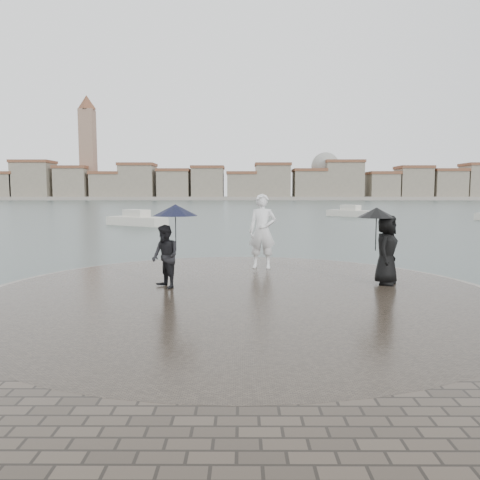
{
  "coord_description": "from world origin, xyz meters",
  "views": [
    {
      "loc": [
        0.04,
        -7.34,
        2.69
      ],
      "look_at": [
        0.0,
        4.8,
        1.45
      ],
      "focal_mm": 35.0,
      "sensor_mm": 36.0,
      "label": 1
    }
  ],
  "objects": [
    {
      "name": "visitor_right",
      "position": [
        3.65,
        4.41,
        1.45
      ],
      "size": [
        1.19,
        1.1,
        1.95
      ],
      "color": "black",
      "rests_on": "quay_tip"
    },
    {
      "name": "boats",
      "position": [
        9.53,
        37.45,
        0.38
      ],
      "size": [
        38.21,
        19.15,
        1.5
      ],
      "color": "beige",
      "rests_on": "ground"
    },
    {
      "name": "far_skyline",
      "position": [
        -6.29,
        160.71,
        5.61
      ],
      "size": [
        260.0,
        20.0,
        37.0
      ],
      "color": "gray",
      "rests_on": "ground"
    },
    {
      "name": "quay_tip",
      "position": [
        0.0,
        3.5,
        0.18
      ],
      "size": [
        11.9,
        11.9,
        0.36
      ],
      "primitive_type": "cylinder",
      "color": "#2D261E",
      "rests_on": "ground"
    },
    {
      "name": "visitor_left",
      "position": [
        -1.74,
        3.96,
        1.51
      ],
      "size": [
        1.27,
        1.13,
        2.04
      ],
      "color": "black",
      "rests_on": "quay_tip"
    },
    {
      "name": "kerb_ring",
      "position": [
        0.0,
        3.5,
        0.16
      ],
      "size": [
        12.5,
        12.5,
        0.32
      ],
      "primitive_type": "cylinder",
      "color": "gray",
      "rests_on": "ground"
    },
    {
      "name": "statue",
      "position": [
        0.68,
        6.96,
        1.5
      ],
      "size": [
        0.91,
        0.68,
        2.28
      ],
      "primitive_type": "imported",
      "rotation": [
        0.0,
        0.0,
        -0.16
      ],
      "color": "white",
      "rests_on": "quay_tip"
    },
    {
      "name": "ground",
      "position": [
        0.0,
        0.0,
        0.0
      ],
      "size": [
        400.0,
        400.0,
        0.0
      ],
      "primitive_type": "plane",
      "color": "#2B3835",
      "rests_on": "ground"
    }
  ]
}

